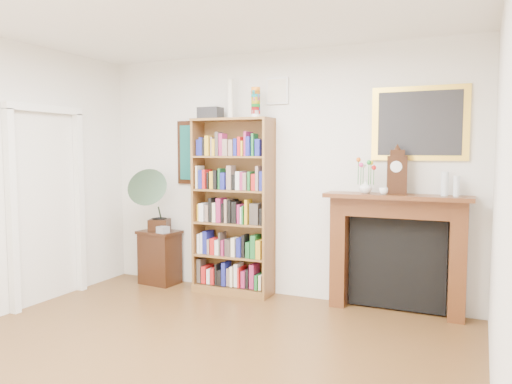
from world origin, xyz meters
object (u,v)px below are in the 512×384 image
(fireplace, at_px, (397,242))
(gramophone, at_px, (152,196))
(side_cabinet, at_px, (160,257))
(bottle_left, at_px, (445,184))
(bottle_right, at_px, (456,186))
(bookshelf, at_px, (232,196))
(flower_vase, at_px, (366,187))
(cd_stack, at_px, (163,230))
(mantel_clock, at_px, (397,173))
(teacup, at_px, (383,191))

(fireplace, bearing_deg, gramophone, -176.46)
(gramophone, bearing_deg, fireplace, -15.91)
(side_cabinet, height_order, bottle_left, bottle_left)
(side_cabinet, xyz_separation_m, bottle_right, (3.44, 0.06, 1.00))
(bookshelf, height_order, flower_vase, bookshelf)
(bookshelf, bearing_deg, bottle_right, -0.72)
(bookshelf, relative_size, bottle_right, 11.77)
(cd_stack, xyz_separation_m, mantel_clock, (2.74, 0.16, 0.74))
(teacup, bearing_deg, cd_stack, -178.09)
(flower_vase, distance_m, bottle_left, 0.76)
(gramophone, height_order, mantel_clock, mantel_clock)
(cd_stack, relative_size, teacup, 1.34)
(fireplace, distance_m, cd_stack, 2.76)
(flower_vase, height_order, bottle_right, bottle_right)
(fireplace, height_order, bottle_left, bottle_left)
(side_cabinet, relative_size, fireplace, 0.46)
(gramophone, height_order, cd_stack, gramophone)
(bookshelf, distance_m, teacup, 1.74)
(gramophone, height_order, flower_vase, gramophone)
(fireplace, height_order, gramophone, gramophone)
(cd_stack, distance_m, bottle_right, 3.37)
(bottle_left, bearing_deg, fireplace, 175.34)
(gramophone, xyz_separation_m, teacup, (2.77, 0.09, 0.16))
(mantel_clock, height_order, bottle_left, mantel_clock)
(side_cabinet, height_order, gramophone, gramophone)
(bookshelf, distance_m, bottle_left, 2.32)
(bottle_right, bearing_deg, fireplace, 176.92)
(fireplace, xyz_separation_m, cd_stack, (-2.75, -0.21, -0.02))
(fireplace, height_order, mantel_clock, mantel_clock)
(bookshelf, bearing_deg, side_cabinet, 178.61)
(teacup, bearing_deg, bottle_left, 8.08)
(side_cabinet, xyz_separation_m, cd_stack, (0.13, -0.11, 0.38))
(gramophone, bearing_deg, side_cabinet, 63.08)
(mantel_clock, xyz_separation_m, flower_vase, (-0.31, -0.03, -0.15))
(fireplace, bearing_deg, teacup, -137.10)
(cd_stack, height_order, teacup, teacup)
(flower_vase, bearing_deg, teacup, -12.11)
(bookshelf, height_order, bottle_right, bookshelf)
(teacup, xyz_separation_m, bottle_right, (0.68, 0.09, 0.06))
(cd_stack, xyz_separation_m, bottle_right, (3.31, 0.18, 0.62))
(flower_vase, relative_size, bottle_right, 0.70)
(mantel_clock, height_order, teacup, mantel_clock)
(cd_stack, bearing_deg, bottle_right, 3.04)
(fireplace, xyz_separation_m, mantel_clock, (-0.01, -0.05, 0.72))
(cd_stack, distance_m, flower_vase, 2.51)
(side_cabinet, relative_size, cd_stack, 5.59)
(cd_stack, bearing_deg, side_cabinet, 139.92)
(side_cabinet, distance_m, fireplace, 2.91)
(side_cabinet, height_order, bottle_right, bottle_right)
(mantel_clock, relative_size, bottle_right, 2.25)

